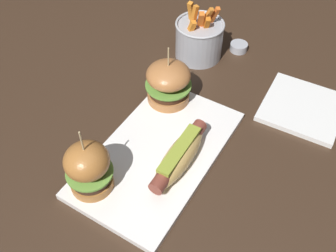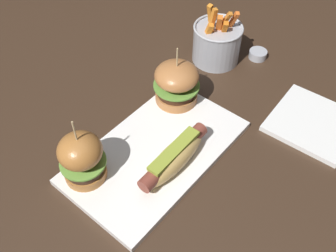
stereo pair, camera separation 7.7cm
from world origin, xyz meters
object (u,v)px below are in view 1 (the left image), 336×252
Objects in this scene: slider_left at (88,168)px; fries_bucket at (199,39)px; slider_right at (168,82)px; hot_dog at (179,156)px; side_plate at (302,107)px; sauce_ramekin at (239,47)px; platter_main at (159,153)px.

slider_left is 0.47m from fries_bucket.
slider_left is 0.27m from slider_right.
fries_bucket reaches higher than hot_dog.
side_plate is (0.14, -0.27, -0.06)m from slider_right.
slider_left reaches higher than sauce_ramekin.
sauce_ramekin is at bearing -11.73° from slider_right.
slider_left is (-0.13, 0.06, 0.06)m from platter_main.
fries_bucket is (0.34, 0.14, 0.01)m from hot_dog.
sauce_ramekin is at bearing -5.99° from slider_left.
hot_dog is 0.17m from slider_left.
hot_dog is 0.19m from slider_right.
side_plate is (0.28, -0.21, -0.00)m from platter_main.
slider_left reaches higher than hot_dog.
slider_left is at bearing 179.76° from slider_right.
hot_dog is at bearing -157.58° from fries_bucket.
slider_right is at bearing 168.27° from sauce_ramekin.
slider_left reaches higher than fries_bucket.
slider_left is 3.29× the size of sauce_ramekin.
sauce_ramekin is (0.41, 0.01, 0.00)m from platter_main.
slider_right reaches higher than platter_main.
hot_dog is at bearing -171.95° from sauce_ramekin.
sauce_ramekin is (0.27, -0.06, -0.05)m from slider_right.
slider_left is at bearing 154.52° from platter_main.
hot_dog is at bearing -98.02° from platter_main.
slider_right is 0.97× the size of fries_bucket.
fries_bucket is 3.19× the size of sauce_ramekin.
slider_left is (-0.12, 0.12, 0.03)m from hot_dog.
fries_bucket is (0.19, 0.03, -0.01)m from slider_right.
slider_right is at bearing 23.72° from platter_main.
side_plate is at bearing -62.67° from slider_right.
side_plate is (-0.13, -0.22, -0.00)m from sauce_ramekin.
fries_bucket reaches higher than side_plate.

